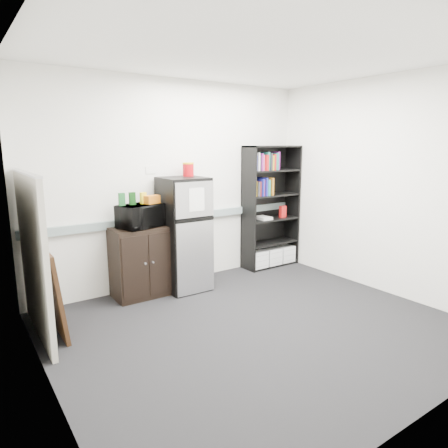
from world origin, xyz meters
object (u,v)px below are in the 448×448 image
microwave (140,216)px  refrigerator (184,234)px  cubicle_partition (33,256)px  bookshelf (271,208)px  cabinet (142,262)px

microwave → refrigerator: size_ratio=0.35×
cubicle_partition → microwave: cubicle_partition is taller
bookshelf → refrigerator: (-1.59, -0.14, -0.18)m
bookshelf → cubicle_partition: 3.46m
microwave → refrigerator: 0.64m
cubicle_partition → microwave: (1.27, 0.40, 0.21)m
cubicle_partition → microwave: bearing=17.7°
bookshelf → cubicle_partition: bearing=-171.9°
cubicle_partition → cabinet: (1.27, 0.42, -0.37)m
refrigerator → cubicle_partition: bearing=-168.6°
cubicle_partition → cabinet: size_ratio=1.85×
bookshelf → cubicle_partition: size_ratio=1.14×
bookshelf → cubicle_partition: bookshelf is taller
bookshelf → microwave: bookshelf is taller
cubicle_partition → refrigerator: cubicle_partition is taller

